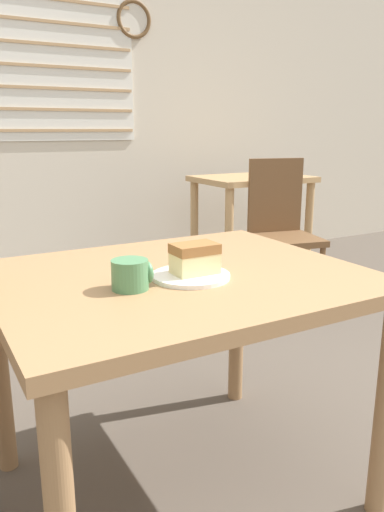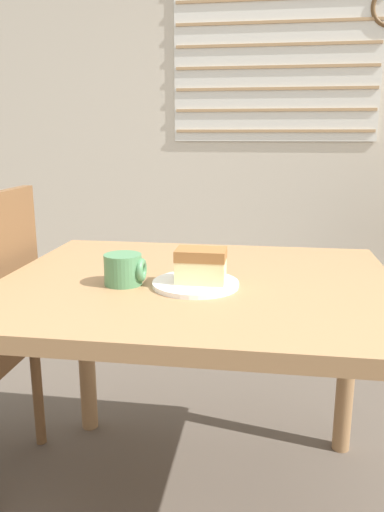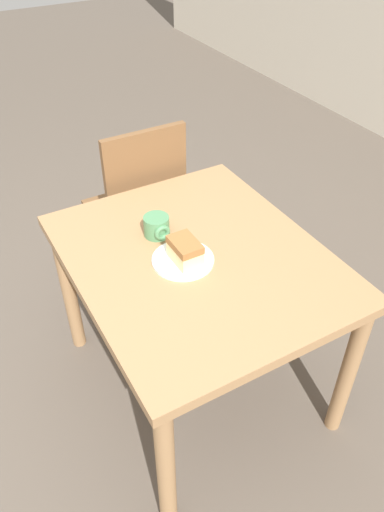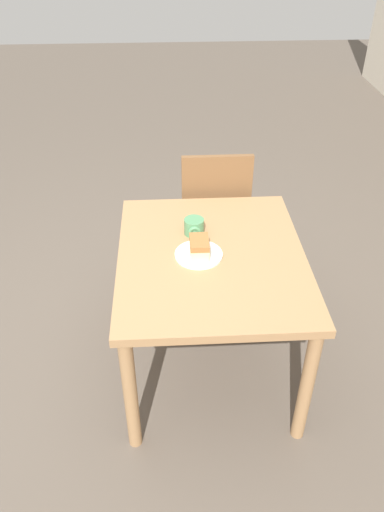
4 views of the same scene
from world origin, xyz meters
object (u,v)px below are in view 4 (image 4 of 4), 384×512
cake_slice (199,247)px  coffee_mug (194,227)px  dining_table_near (211,272)px  chair_near_window (214,216)px  plate (199,254)px

cake_slice → coffee_mug: 0.19m
dining_table_near → chair_near_window: size_ratio=1.11×
dining_table_near → cake_slice: 0.16m
chair_near_window → cake_slice: 0.78m
coffee_mug → plate: bearing=3.2°
plate → cake_slice: (0.01, 0.00, 0.05)m
dining_table_near → plate: size_ratio=4.73×
chair_near_window → cake_slice: (0.72, -0.14, 0.28)m
chair_near_window → coffee_mug: 0.61m
dining_table_near → plate: plate is taller
dining_table_near → cake_slice: bearing=-76.2°
chair_near_window → coffee_mug: (0.53, -0.15, 0.27)m
cake_slice → coffee_mug: cake_slice is taller
plate → coffee_mug: 0.18m
chair_near_window → coffee_mug: chair_near_window is taller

